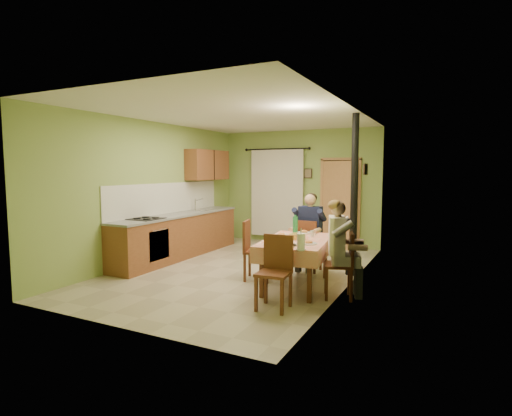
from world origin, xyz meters
The scene contains 17 objects.
floor centered at (0.00, 0.00, 0.00)m, with size 4.00×6.00×0.01m, color tan.
room_shell centered at (0.00, 0.00, 1.82)m, with size 4.04×6.04×2.82m.
kitchen_run centered at (-1.71, 0.40, 0.48)m, with size 0.64×3.64×1.56m.
upper_cabinets centered at (-1.82, 1.70, 1.95)m, with size 0.35×1.40×0.70m, color brown.
curtain centered at (-0.55, 2.90, 1.26)m, with size 1.70×0.07×2.22m.
doorway centered at (1.03, 2.89, 1.05)m, with size 0.96×0.39×2.15m.
dining_table centered at (1.28, -0.56, 0.38)m, with size 1.16×1.71×0.76m.
tableware centered at (1.31, -0.65, 0.81)m, with size 0.87×1.57×0.33m.
chair_far centered at (1.14, 0.49, 0.29)m, with size 0.40×0.40×0.94m.
chair_near centered at (1.36, -1.61, 0.29)m, with size 0.44×0.44×0.97m.
chair_right centered at (2.02, -0.78, 0.29)m, with size 0.50×0.50×0.95m.
chair_left centered at (0.54, -0.44, 0.29)m, with size 0.53×0.53×1.00m.
man_far centered at (1.14, 0.50, 0.88)m, with size 0.59×0.47×1.39m.
man_right centered at (2.01, -0.79, 0.88)m, with size 0.57×0.64×1.39m.
stove_flue centered at (1.90, 0.60, 1.02)m, with size 0.24×0.24×2.80m.
picture_back centered at (0.25, 2.97, 1.75)m, with size 0.19×0.03×0.23m, color black.
picture_right centered at (1.97, 1.20, 1.85)m, with size 0.03×0.31×0.21m, color brown.
Camera 1 is at (3.43, -6.33, 1.85)m, focal length 28.00 mm.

